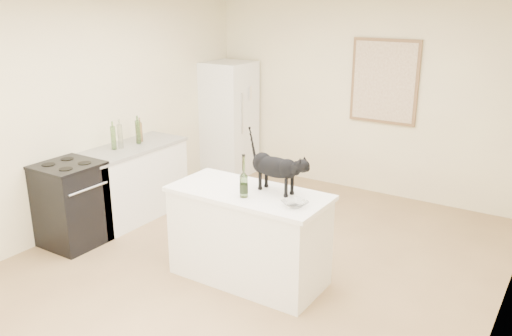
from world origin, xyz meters
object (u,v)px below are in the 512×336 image
(stove, at_px, (71,205))
(wine_bottle, at_px, (244,179))
(fridge, at_px, (228,119))
(black_cat, at_px, (275,170))
(glass_bowl, at_px, (295,204))

(stove, distance_m, wine_bottle, 2.20)
(fridge, bearing_deg, stove, -90.00)
(black_cat, bearing_deg, glass_bowl, -26.27)
(stove, relative_size, fridge, 0.53)
(wine_bottle, bearing_deg, glass_bowl, 5.07)
(stove, xyz_separation_m, wine_bottle, (2.09, 0.26, 0.62))
(wine_bottle, bearing_deg, fridge, 127.87)
(black_cat, relative_size, glass_bowl, 2.85)
(stove, distance_m, glass_bowl, 2.65)
(stove, relative_size, wine_bottle, 2.59)
(stove, relative_size, glass_bowl, 4.26)
(black_cat, height_order, glass_bowl, black_cat)
(wine_bottle, relative_size, glass_bowl, 1.65)
(stove, xyz_separation_m, glass_bowl, (2.59, 0.30, 0.48))
(black_cat, distance_m, wine_bottle, 0.32)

